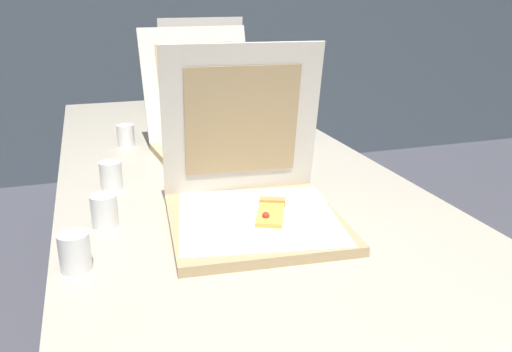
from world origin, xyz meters
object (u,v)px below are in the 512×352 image
object	(u,v)px
pizza_box_back	(213,103)
cup_white_mid	(111,175)
table	(230,191)
cup_white_near_left	(75,252)
pizza_box_front	(253,198)
cup_white_near_center	(104,211)
pizza_box_middle	(216,137)
cup_white_far	(126,135)

from	to	relation	value
pizza_box_back	cup_white_mid	world-z (taller)	pizza_box_back
table	cup_white_near_left	size ratio (longest dim) A/B	33.41
pizza_box_front	cup_white_near_center	xyz separation A→B (m)	(-0.32, 0.08, -0.02)
pizza_box_middle	pizza_box_back	xyz separation A→B (m)	(0.12, 0.54, 0.00)
pizza_box_front	pizza_box_middle	distance (m)	0.54
pizza_box_middle	cup_white_mid	distance (m)	0.40
pizza_box_middle	table	bearing A→B (deg)	-100.20
cup_white_near_left	cup_white_far	world-z (taller)	same
cup_white_mid	cup_white_far	bearing A→B (deg)	80.15
pizza_box_front	pizza_box_back	xyz separation A→B (m)	(0.17, 1.08, 0.00)
pizza_box_middle	pizza_box_front	bearing A→B (deg)	-100.64
cup_white_near_left	cup_white_far	bearing A→B (deg)	79.18
pizza_box_front	cup_white_mid	bearing A→B (deg)	137.29
cup_white_mid	table	bearing A→B (deg)	-1.49
pizza_box_back	cup_white_far	world-z (taller)	pizza_box_back
cup_white_near_center	cup_white_mid	bearing A→B (deg)	83.50
pizza_box_back	cup_white_far	size ratio (longest dim) A/B	5.67
table	cup_white_far	distance (m)	0.49
pizza_box_front	cup_white_far	bearing A→B (deg)	111.89
pizza_box_front	cup_white_mid	world-z (taller)	pizza_box_front
pizza_box_middle	cup_white_near_left	xyz separation A→B (m)	(-0.43, -0.65, -0.02)
cup_white_near_center	pizza_box_middle	bearing A→B (deg)	51.56
table	cup_white_near_left	bearing A→B (deg)	-134.30
cup_white_far	cup_white_near_center	xyz separation A→B (m)	(-0.10, -0.65, 0.00)
cup_white_near_left	table	bearing A→B (deg)	45.70
cup_white_mid	cup_white_near_center	size ratio (longest dim) A/B	1.00
pizza_box_back	cup_white_mid	xyz separation A→B (m)	(-0.46, -0.76, -0.02)
pizza_box_front	pizza_box_middle	world-z (taller)	pizza_box_front
cup_white_far	cup_white_near_left	bearing A→B (deg)	-100.82
cup_white_mid	pizza_box_back	bearing A→B (deg)	59.01
table	cup_white_near_left	xyz separation A→B (m)	(-0.41, -0.42, 0.08)
cup_white_mid	cup_white_near_center	distance (m)	0.25
cup_white_near_center	table	bearing A→B (deg)	34.09
cup_white_near_center	pizza_box_front	bearing A→B (deg)	-13.36
pizza_box_front	cup_white_mid	xyz separation A→B (m)	(-0.29, 0.32, -0.02)
table	pizza_box_back	world-z (taller)	pizza_box_back
pizza_box_back	pizza_box_middle	bearing A→B (deg)	-107.94
pizza_box_middle	cup_white_near_left	bearing A→B (deg)	-129.09
cup_white_far	cup_white_near_center	world-z (taller)	same
table	pizza_box_middle	world-z (taller)	pizza_box_middle
pizza_box_back	cup_white_near_left	bearing A→B (deg)	-120.32
cup_white_mid	cup_white_far	world-z (taller)	same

